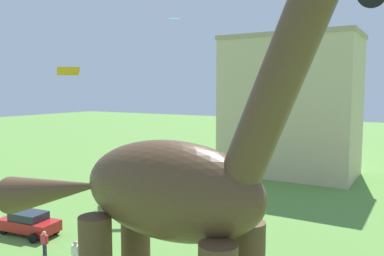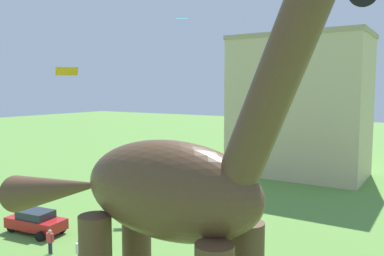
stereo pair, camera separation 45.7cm
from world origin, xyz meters
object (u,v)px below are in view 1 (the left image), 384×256
object	(u,v)px
parked_sedan_left	(29,223)
kite_mid_right	(68,71)
person_watching_child	(245,237)
festival_canopy_tent	(126,176)
dinosaur_sculpture	(168,190)
person_near_flyer	(44,241)
person_far_spectator	(76,252)
kite_high_right	(174,18)

from	to	relation	value
parked_sedan_left	kite_mid_right	world-z (taller)	kite_mid_right
person_watching_child	kite_mid_right	size ratio (longest dim) A/B	2.00
parked_sedan_left	festival_canopy_tent	bearing A→B (deg)	75.29
dinosaur_sculpture	person_near_flyer	xyz separation A→B (m)	(-11.41, 3.70, -5.42)
person_watching_child	kite_mid_right	world-z (taller)	kite_mid_right
parked_sedan_left	person_near_flyer	distance (m)	4.25
person_far_spectator	kite_high_right	distance (m)	24.09
kite_mid_right	kite_high_right	distance (m)	27.23
festival_canopy_tent	kite_high_right	world-z (taller)	kite_high_right
person_near_flyer	festival_canopy_tent	distance (m)	11.09
person_near_flyer	kite_mid_right	xyz separation A→B (m)	(9.60, -6.47, 9.54)
person_far_spectator	kite_high_right	world-z (taller)	kite_high_right
parked_sedan_left	person_watching_child	bearing A→B (deg)	11.05
dinosaur_sculpture	person_far_spectator	bearing A→B (deg)	154.09
dinosaur_sculpture	person_watching_child	size ratio (longest dim) A/B	10.80
kite_high_right	festival_canopy_tent	bearing A→B (deg)	-95.44
person_watching_child	kite_mid_right	distance (m)	16.04
parked_sedan_left	kite_high_right	size ratio (longest dim) A/B	3.24
kite_high_right	parked_sedan_left	bearing A→B (deg)	-96.49
dinosaur_sculpture	person_near_flyer	world-z (taller)	dinosaur_sculpture
dinosaur_sculpture	parked_sedan_left	size ratio (longest dim) A/B	3.99
person_near_flyer	person_watching_child	size ratio (longest dim) A/B	0.93
person_near_flyer	person_watching_child	distance (m)	11.97
dinosaur_sculpture	person_near_flyer	size ratio (longest dim) A/B	11.63
person_far_spectator	festival_canopy_tent	xyz separation A→B (m)	(-5.63, 10.92, 1.58)
dinosaur_sculpture	kite_high_right	xyz separation A→B (m)	(-13.47, 21.05, 10.26)
parked_sedan_left	person_watching_child	distance (m)	14.65
person_far_spectator	person_watching_child	bearing A→B (deg)	-152.01
dinosaur_sculpture	person_far_spectator	distance (m)	10.60
person_far_spectator	festival_canopy_tent	size ratio (longest dim) A/B	0.51
parked_sedan_left	kite_mid_right	distance (m)	18.50
kite_mid_right	person_near_flyer	bearing A→B (deg)	146.02
person_near_flyer	festival_canopy_tent	bearing A→B (deg)	-121.65
dinosaur_sculpture	person_watching_child	distance (m)	11.57
person_far_spectator	kite_high_right	bearing A→B (deg)	-89.64
person_near_flyer	festival_canopy_tent	xyz separation A→B (m)	(-2.71, 10.63, 1.63)
person_far_spectator	person_near_flyer	xyz separation A→B (m)	(-2.92, 0.29, -0.05)
person_watching_child	kite_mid_right	bearing A→B (deg)	-175.12
person_near_flyer	kite_high_right	xyz separation A→B (m)	(-2.07, 17.35, 15.69)
person_near_flyer	kite_high_right	world-z (taller)	kite_high_right
person_far_spectator	kite_mid_right	size ratio (longest dim) A/B	1.97
parked_sedan_left	person_near_flyer	size ratio (longest dim) A/B	2.92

